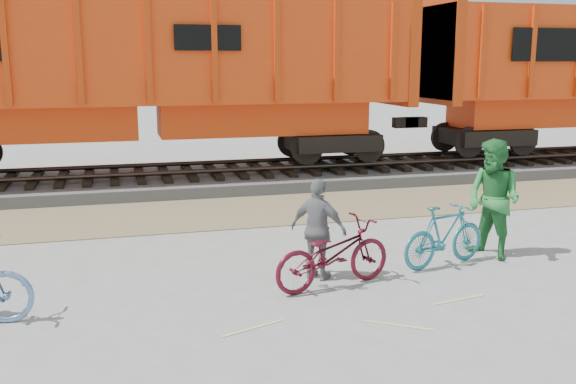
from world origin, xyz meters
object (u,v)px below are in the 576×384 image
bicycle_teal (444,235)px  bicycle_maroon (333,254)px  person_man (494,199)px  hopper_car_center (146,73)px  person_woman (318,230)px

bicycle_teal → bicycle_maroon: size_ratio=0.87×
bicycle_teal → person_man: bearing=-94.5°
person_man → hopper_car_center: bearing=-166.7°
hopper_car_center → bicycle_teal: 9.50m
bicycle_teal → person_woman: size_ratio=1.08×
bicycle_teal → hopper_car_center: bearing=11.7°
hopper_car_center → person_woman: size_ratio=8.96×
hopper_car_center → person_man: size_ratio=6.92×
bicycle_maroon → person_man: 3.20m
bicycle_teal → bicycle_maroon: (-2.08, -0.48, -0.00)m
bicycle_maroon → person_man: person_man is taller
bicycle_maroon → person_woman: person_woman is taller
person_man → person_woman: 3.20m
bicycle_maroon → person_man: bearing=-91.9°
hopper_car_center → person_man: (5.23, -7.94, -1.99)m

